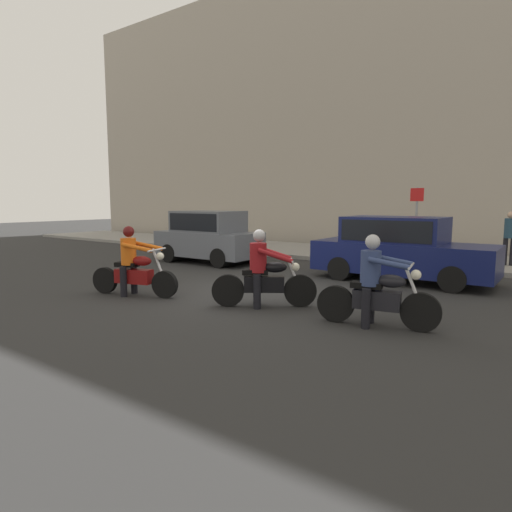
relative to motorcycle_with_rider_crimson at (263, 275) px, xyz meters
name	(u,v)px	position (x,y,z in m)	size (l,w,h in m)	color
ground_plane	(252,293)	(-0.98, 0.94, -0.64)	(80.00, 80.00, 0.00)	#282828
sidewalk_slab	(376,256)	(-0.98, 8.94, -0.57)	(40.00, 4.40, 0.14)	gray
building_facade	(410,98)	(-0.98, 12.34, 5.88)	(40.00, 1.40, 13.05)	#A89E8E
motorcycle_with_rider_crimson	(263,275)	(0.00, 0.00, 0.00)	(1.81, 1.30, 1.57)	black
motorcycle_with_rider_orange_stripe	(133,267)	(-3.00, -0.84, 0.00)	(2.13, 0.89, 1.58)	black
motorcycle_with_rider_denim_blue	(376,289)	(2.37, -0.05, 0.01)	(2.05, 0.75, 1.58)	black
parked_sedan_navy	(399,248)	(1.31, 4.49, 0.24)	(4.60, 1.82, 1.72)	#11194C
parked_hatchback_slate_gray	(208,236)	(-5.25, 4.20, 0.29)	(3.70, 1.76, 1.80)	slate
street_sign_post	(416,216)	(0.68, 8.16, 1.00)	(0.44, 0.08, 2.46)	gray
pedestrian_bystander	(510,234)	(3.46, 8.43, 0.48)	(0.34, 0.34, 1.67)	black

